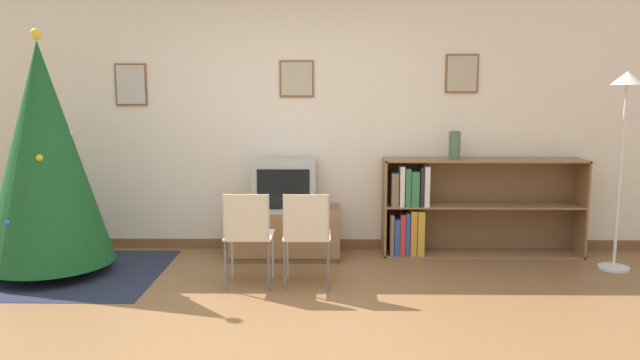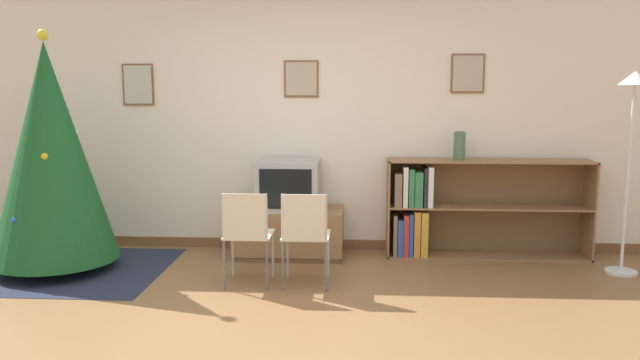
# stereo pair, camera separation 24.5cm
# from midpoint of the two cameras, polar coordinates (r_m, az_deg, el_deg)

# --- Properties ---
(ground_plane) EXTENTS (24.00, 24.00, 0.00)m
(ground_plane) POSITION_cam_midpoint_polar(r_m,az_deg,el_deg) (4.51, -5.10, -13.50)
(ground_plane) COLOR brown
(wall_back) EXTENTS (8.99, 0.11, 2.70)m
(wall_back) POSITION_cam_midpoint_polar(r_m,az_deg,el_deg) (6.43, -3.19, 5.57)
(wall_back) COLOR silver
(wall_back) RESTS_ON ground_plane
(area_rug) EXTENTS (1.99, 1.57, 0.01)m
(area_rug) POSITION_cam_midpoint_polar(r_m,az_deg,el_deg) (6.29, -24.34, -7.76)
(area_rug) COLOR #23283D
(area_rug) RESTS_ON ground_plane
(christmas_tree) EXTENTS (1.13, 1.13, 2.18)m
(christmas_tree) POSITION_cam_midpoint_polar(r_m,az_deg,el_deg) (6.08, -24.98, 2.13)
(christmas_tree) COLOR maroon
(christmas_tree) RESTS_ON area_rug
(tv_console) EXTENTS (1.08, 0.56, 0.48)m
(tv_console) POSITION_cam_midpoint_polar(r_m,az_deg,el_deg) (6.25, -4.28, -4.82)
(tv_console) COLOR brown
(tv_console) RESTS_ON ground_plane
(television) EXTENTS (0.61, 0.53, 0.49)m
(television) POSITION_cam_midpoint_polar(r_m,az_deg,el_deg) (6.15, -4.34, -0.45)
(television) COLOR #9E9E99
(television) RESTS_ON tv_console
(folding_chair_left) EXTENTS (0.40, 0.40, 0.82)m
(folding_chair_left) POSITION_cam_midpoint_polar(r_m,az_deg,el_deg) (5.28, -7.93, -4.83)
(folding_chair_left) COLOR beige
(folding_chair_left) RESTS_ON ground_plane
(folding_chair_right) EXTENTS (0.40, 0.40, 0.82)m
(folding_chair_right) POSITION_cam_midpoint_polar(r_m,az_deg,el_deg) (5.23, -2.57, -4.89)
(folding_chair_right) COLOR beige
(folding_chair_right) RESTS_ON ground_plane
(bookshelf) EXTENTS (1.99, 0.36, 0.97)m
(bookshelf) POSITION_cam_midpoint_polar(r_m,az_deg,el_deg) (6.38, 10.63, -2.58)
(bookshelf) COLOR olive
(bookshelf) RESTS_ON ground_plane
(vase) EXTENTS (0.11, 0.11, 0.28)m
(vase) POSITION_cam_midpoint_polar(r_m,az_deg,el_deg) (6.28, 11.12, 3.17)
(vase) COLOR #47664C
(vase) RESTS_ON bookshelf
(standing_lamp) EXTENTS (0.28, 0.28, 1.82)m
(standing_lamp) POSITION_cam_midpoint_polar(r_m,az_deg,el_deg) (6.21, 25.06, 5.08)
(standing_lamp) COLOR silver
(standing_lamp) RESTS_ON ground_plane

